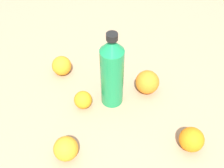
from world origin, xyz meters
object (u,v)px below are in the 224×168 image
(orange_2, at_px, (62,66))
(water_bottle, at_px, (112,72))
(orange_0, at_px, (147,82))
(orange_1, at_px, (83,100))
(orange_4, at_px, (192,139))
(orange_3, at_px, (66,149))

(orange_2, bearing_deg, water_bottle, -119.28)
(orange_0, height_order, orange_2, orange_0)
(orange_1, xyz_separation_m, orange_4, (-0.12, -0.35, 0.01))
(orange_2, xyz_separation_m, orange_4, (-0.27, -0.45, 0.00))
(orange_4, bearing_deg, orange_2, 59.26)
(orange_0, relative_size, orange_3, 1.15)
(water_bottle, xyz_separation_m, orange_1, (-0.04, 0.09, -0.10))
(orange_0, xyz_separation_m, orange_3, (-0.28, 0.23, -0.01))
(orange_3, xyz_separation_m, orange_4, (0.07, -0.36, 0.00))
(orange_0, distance_m, orange_2, 0.32)
(orange_1, xyz_separation_m, orange_2, (0.15, 0.11, 0.01))
(orange_1, distance_m, orange_2, 0.18)
(orange_1, bearing_deg, water_bottle, -68.74)
(water_bottle, relative_size, orange_0, 3.39)
(water_bottle, height_order, orange_2, water_bottle)
(orange_2, distance_m, orange_3, 0.35)
(orange_0, relative_size, orange_4, 1.13)
(water_bottle, bearing_deg, orange_3, 123.23)
(water_bottle, xyz_separation_m, orange_4, (-0.16, -0.25, -0.10))
(orange_0, xyz_separation_m, orange_4, (-0.21, -0.13, -0.00))
(orange_3, bearing_deg, orange_0, -38.84)
(orange_0, relative_size, orange_1, 1.37)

